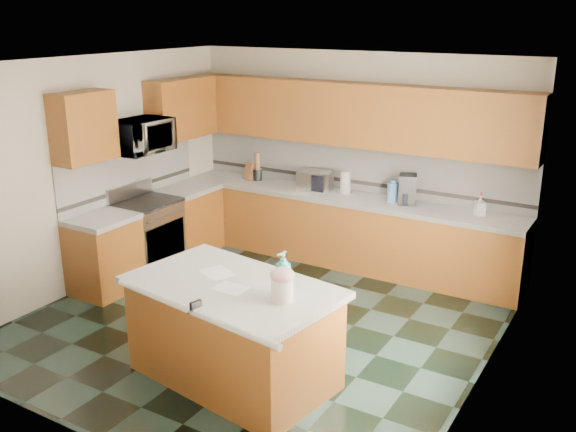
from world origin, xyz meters
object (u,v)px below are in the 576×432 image
Objects in this scene: treat_jar at (282,290)px; coffee_maker at (407,189)px; toaster_oven at (315,180)px; island_top at (232,287)px; soap_bottle_island at (283,273)px; island_base at (233,335)px; knife_block at (250,171)px.

coffee_maker is at bearing 69.53° from treat_jar.
treat_jar is at bearing -79.97° from toaster_oven.
toaster_oven reaches higher than island_top.
soap_bottle_island is 3.31m from toaster_oven.
coffee_maker is (1.26, 0.03, 0.05)m from toaster_oven.
soap_bottle_island is at bearing -80.04° from toaster_oven.
toaster_oven reaches higher than treat_jar.
island_base is 0.84m from soap_bottle_island.
coffee_maker is at bearing 90.97° from island_base.
toaster_oven is at bearing 91.17° from treat_jar.
island_base is 7.32× the size of knife_block.
island_base is 3.24m from toaster_oven.
island_base is 3.19m from coffee_maker.
soap_bottle_island is 3.84m from knife_block.
coffee_maker reaches higher than knife_block.
island_top is 0.56m from treat_jar.
island_top is at bearing 0.00° from island_base.
knife_block is 0.54× the size of toaster_oven.
island_base is 0.46m from island_top.
coffee_maker is at bearing 90.97° from island_top.
island_base is at bearing -165.06° from soap_bottle_island.
treat_jar is 3.96m from knife_block.
soap_bottle_island is 3.05m from coffee_maker.
island_top is 3.19m from toaster_oven.
coffee_maker reaches higher than treat_jar.
knife_block is (-1.88, 3.07, 0.15)m from island_top.
island_base is at bearing 150.96° from treat_jar.
island_base is 4.60× the size of soap_bottle_island.
treat_jar is 0.15m from soap_bottle_island.
knife_block reaches higher than island_top.
island_base is 0.95× the size of island_top.
coffee_maker is (2.29, 0.03, 0.06)m from knife_block.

